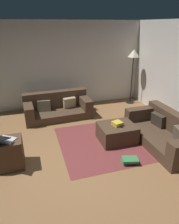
{
  "coord_description": "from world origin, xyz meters",
  "views": [
    {
      "loc": [
        -0.56,
        -3.24,
        2.48
      ],
      "look_at": [
        0.62,
        0.59,
        0.75
      ],
      "focal_mm": 32.72,
      "sensor_mm": 36.0,
      "label": 1
    }
  ],
  "objects": [
    {
      "name": "laptop",
      "position": [
        -1.09,
        0.16,
        0.62
      ],
      "size": [
        0.47,
        0.49,
        0.17
      ],
      "color": "silver",
      "rests_on": "side_table"
    },
    {
      "name": "ottoman",
      "position": [
        1.24,
        0.48,
        0.2
      ],
      "size": [
        0.8,
        0.67,
        0.39
      ],
      "primitive_type": "cube",
      "color": "#473323",
      "rests_on": "ground_plane"
    },
    {
      "name": "rear_partition",
      "position": [
        0.0,
        3.14,
        1.3
      ],
      "size": [
        6.4,
        0.12,
        2.6
      ],
      "primitive_type": "cube",
      "color": "silver",
      "rests_on": "ground_plane"
    },
    {
      "name": "couch_left",
      "position": [
        0.16,
        2.25,
        0.27
      ],
      "size": [
        1.88,
        0.95,
        0.69
      ],
      "rotation": [
        0.0,
        0.0,
        3.19
      ],
      "color": "#473323",
      "rests_on": "ground_plane"
    },
    {
      "name": "book_stack",
      "position": [
        1.13,
        -0.37,
        0.07
      ],
      "size": [
        0.34,
        0.29,
        0.12
      ],
      "color": "#387A47",
      "rests_on": "ground_plane"
    },
    {
      "name": "tv_remote",
      "position": [
        1.32,
        0.4,
        0.4
      ],
      "size": [
        0.13,
        0.16,
        0.02
      ],
      "primitive_type": "cube",
      "rotation": [
        0.0,
        0.0,
        -0.57
      ],
      "color": "black",
      "rests_on": "ottoman"
    },
    {
      "name": "corner_lamp",
      "position": [
        2.7,
        2.63,
        1.51
      ],
      "size": [
        0.36,
        0.36,
        1.77
      ],
      "color": "black",
      "rests_on": "ground_plane"
    },
    {
      "name": "area_rug",
      "position": [
        1.24,
        0.48,
        0.0
      ],
      "size": [
        2.6,
        2.0,
        0.01
      ],
      "primitive_type": "cube",
      "color": "brown",
      "rests_on": "ground_plane"
    },
    {
      "name": "ground_plane",
      "position": [
        0.0,
        0.0,
        0.0
      ],
      "size": [
        6.4,
        6.4,
        0.0
      ],
      "primitive_type": "plane",
      "color": "brown"
    },
    {
      "name": "couch_right",
      "position": [
        2.24,
        0.07,
        0.26
      ],
      "size": [
        0.94,
        1.9,
        0.66
      ],
      "rotation": [
        0.0,
        0.0,
        1.58
      ],
      "color": "#473323",
      "rests_on": "ground_plane"
    },
    {
      "name": "gift_box",
      "position": [
        1.24,
        0.48,
        0.44
      ],
      "size": [
        0.24,
        0.24,
        0.09
      ],
      "primitive_type": "cube",
      "rotation": [
        0.0,
        0.0,
        0.25
      ],
      "color": "gold",
      "rests_on": "ottoman"
    },
    {
      "name": "side_table",
      "position": [
        -1.06,
        0.21,
        0.28
      ],
      "size": [
        0.52,
        0.44,
        0.57
      ],
      "primitive_type": "cube",
      "color": "#4C3323",
      "rests_on": "ground_plane"
    }
  ]
}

